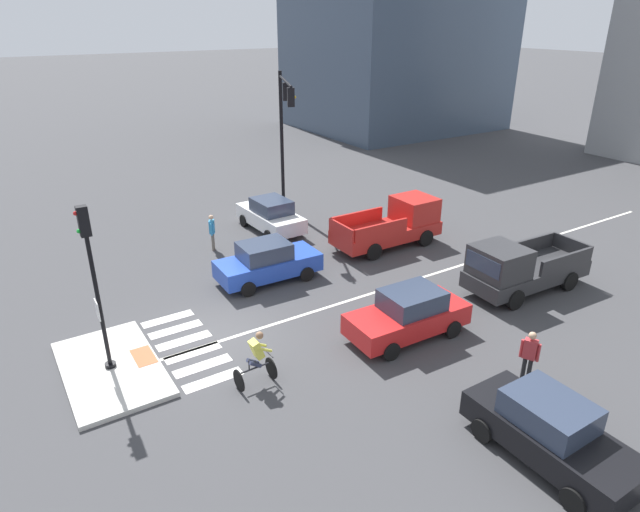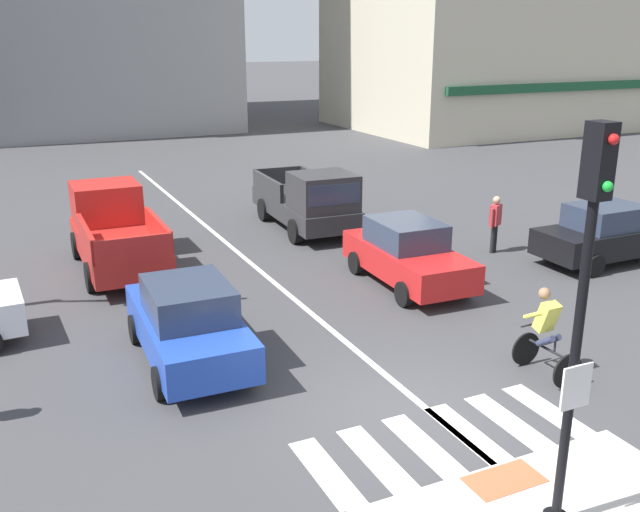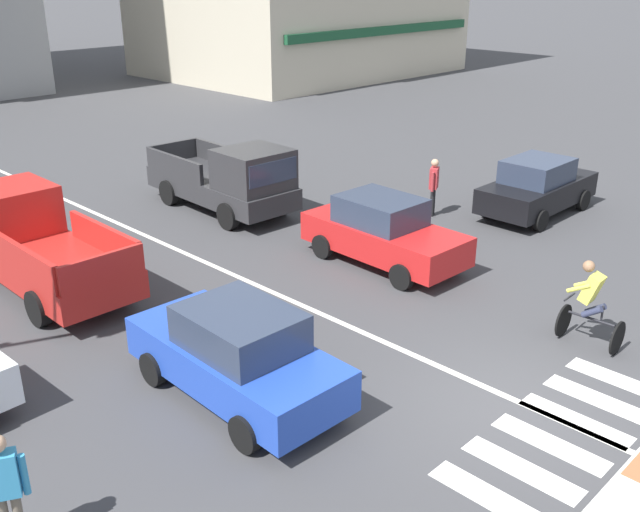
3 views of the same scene
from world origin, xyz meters
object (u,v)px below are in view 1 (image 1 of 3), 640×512
object	(u,v)px
pickup_truck_red_westbound_far	(395,224)
pedestrian_at_curb_left	(212,230)
car_red_eastbound_mid	(408,314)
traffic_light_mast	(284,122)
cyclist	(256,358)
car_black_cross_right	(550,431)
pedestrian_waiting_far_side	(529,353)
car_blue_westbound_near	(267,262)
car_white_cross_left	(271,215)
pickup_truck_charcoal_eastbound_far	(519,269)
signal_pole	(93,275)

from	to	relation	value
pickup_truck_red_westbound_far	pedestrian_at_curb_left	distance (m)	8.29
pedestrian_at_curb_left	car_red_eastbound_mid	bearing A→B (deg)	14.48
traffic_light_mast	cyclist	bearing A→B (deg)	-32.56
pedestrian_at_curb_left	car_black_cross_right	bearing A→B (deg)	6.50
car_black_cross_right	pedestrian_at_curb_left	xyz separation A→B (m)	(-16.20, -1.85, 0.17)
car_red_eastbound_mid	cyclist	world-z (taller)	cyclist
car_black_cross_right	pedestrian_waiting_far_side	bearing A→B (deg)	137.29
car_blue_westbound_near	car_red_eastbound_mid	distance (m)	6.46
traffic_light_mast	car_red_eastbound_mid	world-z (taller)	traffic_light_mast
pedestrian_waiting_far_side	traffic_light_mast	bearing A→B (deg)	176.14
traffic_light_mast	car_blue_westbound_near	xyz separation A→B (m)	(6.22, -4.33, -4.14)
car_white_cross_left	car_black_cross_right	world-z (taller)	same
car_blue_westbound_near	car_black_cross_right	size ratio (longest dim) A/B	1.01
pickup_truck_charcoal_eastbound_far	car_black_cross_right	bearing A→B (deg)	-46.25
car_blue_westbound_near	car_red_eastbound_mid	world-z (taller)	same
car_red_eastbound_mid	cyclist	bearing A→B (deg)	-93.82
cyclist	pedestrian_at_curb_left	size ratio (longest dim) A/B	1.01
car_blue_westbound_near	pedestrian_at_curb_left	distance (m)	4.15
pickup_truck_red_westbound_far	pickup_truck_charcoal_eastbound_far	bearing A→B (deg)	8.19
cyclist	pedestrian_waiting_far_side	bearing A→B (deg)	58.12
traffic_light_mast	car_red_eastbound_mid	bearing A→B (deg)	-10.69
pickup_truck_charcoal_eastbound_far	cyclist	distance (m)	10.94
car_white_cross_left	car_black_cross_right	distance (m)	16.99
car_black_cross_right	pedestrian_at_curb_left	size ratio (longest dim) A/B	2.46
car_blue_westbound_near	pedestrian_at_curb_left	world-z (taller)	pedestrian_at_curb_left
car_black_cross_right	pedestrian_at_curb_left	bearing A→B (deg)	-173.50
signal_pole	cyclist	distance (m)	5.06
signal_pole	pickup_truck_red_westbound_far	distance (m)	14.02
car_black_cross_right	pickup_truck_charcoal_eastbound_far	xyz separation A→B (m)	(-6.13, 6.40, 0.17)
car_blue_westbound_near	pedestrian_waiting_far_side	size ratio (longest dim) A/B	2.48
pickup_truck_charcoal_eastbound_far	cyclist	size ratio (longest dim) A/B	3.08
traffic_light_mast	pickup_truck_charcoal_eastbound_far	xyz separation A→B (m)	(12.21, 3.26, -3.98)
pickup_truck_charcoal_eastbound_far	signal_pole	bearing A→B (deg)	-102.13
traffic_light_mast	car_black_cross_right	bearing A→B (deg)	-9.70
car_red_eastbound_mid	car_black_cross_right	world-z (taller)	same
car_black_cross_right	car_blue_westbound_near	bearing A→B (deg)	-174.35
traffic_light_mast	car_red_eastbound_mid	xyz separation A→B (m)	(12.37, -2.34, -4.14)
car_white_cross_left	pedestrian_at_curb_left	world-z (taller)	pedestrian_at_curb_left
pedestrian_at_curb_left	pickup_truck_charcoal_eastbound_far	bearing A→B (deg)	39.29
car_blue_westbound_near	car_black_cross_right	bearing A→B (deg)	5.65
cyclist	car_red_eastbound_mid	bearing A→B (deg)	86.18
traffic_light_mast	pickup_truck_red_westbound_far	xyz separation A→B (m)	(5.98, 2.37, -3.98)
car_white_cross_left	car_red_eastbound_mid	bearing A→B (deg)	-3.58
signal_pole	cyclist	size ratio (longest dim) A/B	3.00
traffic_light_mast	car_black_cross_right	xyz separation A→B (m)	(18.33, -3.13, -4.14)
pedestrian_waiting_far_side	cyclist	bearing A→B (deg)	-121.88
signal_pole	cyclist	world-z (taller)	signal_pole
car_white_cross_left	pedestrian_at_curb_left	bearing A→B (deg)	-77.69
car_black_cross_right	cyclist	bearing A→B (deg)	-144.28
car_red_eastbound_mid	car_black_cross_right	distance (m)	6.01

